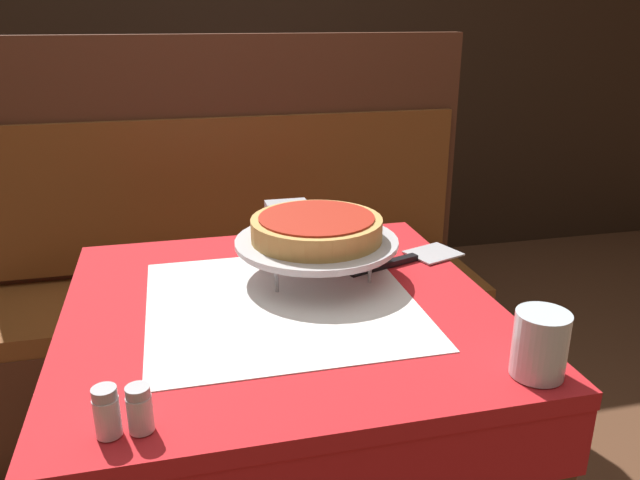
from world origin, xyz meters
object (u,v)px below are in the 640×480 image
deep_dish_pizza (317,228)px  condiment_caddy (274,127)px  dining_table_rear (265,164)px  pizza_server (409,259)px  salt_shaker (107,412)px  pepper_shaker (140,409)px  water_glass_near (540,344)px  napkin_holder (287,219)px  booth_bench (242,309)px  dining_table_front (282,348)px  pizza_pan_stand (317,244)px

deep_dish_pizza → condiment_caddy: size_ratio=1.44×
dining_table_rear → condiment_caddy: (0.04, -0.00, 0.16)m
pizza_server → salt_shaker: bearing=-141.4°
dining_table_rear → pepper_shaker: (-0.45, -1.89, 0.13)m
pizza_server → pepper_shaker: 0.73m
water_glass_near → condiment_caddy: (-0.09, 1.89, 0.01)m
deep_dish_pizza → pepper_shaker: bearing=-127.6°
pizza_server → napkin_holder: 0.32m
dining_table_rear → deep_dish_pizza: size_ratio=2.97×
booth_bench → deep_dish_pizza: (0.09, -0.72, 0.52)m
water_glass_near → dining_table_rear: bearing=93.9°
dining_table_front → pizza_server: bearing=24.3°
salt_shaker → pepper_shaker: (0.04, 0.00, -0.00)m
deep_dish_pizza → pizza_server: (0.22, 0.03, -0.10)m
booth_bench → condiment_caddy: booth_bench is taller
water_glass_near → condiment_caddy: bearing=92.7°
pepper_shaker → napkin_holder: napkin_holder is taller
dining_table_front → pizza_server: (0.31, 0.14, 0.10)m
pizza_pan_stand → napkin_holder: 0.25m
pizza_server → condiment_caddy: condiment_caddy is taller
salt_shaker → condiment_caddy: condiment_caddy is taller
pizza_server → water_glass_near: (0.02, -0.48, 0.05)m
salt_shaker → condiment_caddy: bearing=74.3°
water_glass_near → napkin_holder: size_ratio=1.03×
deep_dish_pizza → water_glass_near: deep_dish_pizza is taller
dining_table_rear → dining_table_front: bearing=-97.5°
water_glass_near → pepper_shaker: (-0.58, -0.00, -0.02)m
salt_shaker → dining_table_rear: bearing=75.4°
salt_shaker → napkin_holder: (0.37, 0.69, 0.01)m
dining_table_front → pepper_shaker: bearing=-126.2°
deep_dish_pizza → water_glass_near: bearing=-61.6°
dining_table_rear → pizza_server: pizza_server is taller
pepper_shaker → dining_table_rear: bearing=76.5°
deep_dish_pizza → salt_shaker: bearing=-130.7°
pizza_pan_stand → condiment_caddy: size_ratio=1.80×
napkin_holder → deep_dish_pizza: bearing=-86.4°
salt_shaker → napkin_holder: napkin_holder is taller
booth_bench → napkin_holder: (0.07, -0.47, 0.46)m
pizza_pan_stand → pepper_shaker: bearing=-127.6°
water_glass_near → salt_shaker: bearing=-180.0°
deep_dish_pizza → condiment_caddy: bearing=84.0°
dining_table_rear → water_glass_near: (0.13, -1.89, 0.15)m
water_glass_near → napkin_holder: water_glass_near is taller
water_glass_near → napkin_holder: 0.74m
booth_bench → pizza_pan_stand: booth_bench is taller
condiment_caddy → pizza_pan_stand: bearing=-96.0°
salt_shaker → pepper_shaker: salt_shaker is taller
pizza_server → condiment_caddy: (-0.07, 1.41, 0.06)m
deep_dish_pizza → salt_shaker: 0.59m
pizza_pan_stand → pizza_server: pizza_pan_stand is taller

